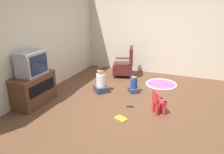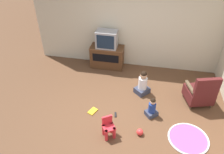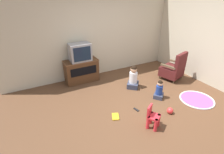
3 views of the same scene
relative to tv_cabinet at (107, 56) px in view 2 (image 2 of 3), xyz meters
The scene contains 12 objects.
ground_plane 2.10m from the tv_cabinet, 67.77° to the right, with size 30.00×30.00×0.00m, color brown.
wall_back 1.26m from the tv_cabinet, 28.87° to the left, with size 5.55×0.12×2.86m.
tv_cabinet is the anchor object (origin of this frame).
television 0.58m from the tv_cabinet, 90.00° to the right, with size 0.60×0.40×0.51m.
black_armchair 2.83m from the tv_cabinet, 25.46° to the right, with size 0.74×0.72×0.89m.
yellow_kid_chair 2.68m from the tv_cabinet, 77.34° to the right, with size 0.33×0.32×0.49m.
play_mat 3.30m from the tv_cabinet, 46.82° to the right, with size 0.85×0.85×0.04m.
child_watching_left 2.34m from the tv_cabinet, 51.93° to the right, with size 0.34×0.34×0.50m.
child_watching_center 1.58m from the tv_cabinet, 42.64° to the right, with size 0.45×0.45×0.67m.
toy_ball 2.77m from the tv_cabinet, 63.44° to the right, with size 0.14×0.14×0.14m.
book 2.03m from the tv_cabinet, 87.96° to the right, with size 0.23×0.27×0.02m.
remote_control 2.13m from the tv_cabinet, 72.70° to the right, with size 0.07×0.16×0.02m.
Camera 2 is at (0.45, -3.64, 3.74)m, focal length 35.00 mm.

